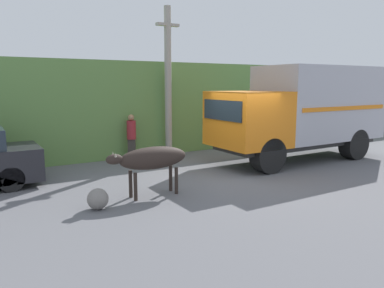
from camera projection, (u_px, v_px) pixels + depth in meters
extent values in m
plane|color=slate|center=(236.00, 175.00, 11.52)|extent=(60.00, 60.00, 0.00)
cube|color=#608C47|center=(137.00, 105.00, 17.64)|extent=(32.00, 6.79, 3.61)
cube|color=#2D2D2D|center=(298.00, 143.00, 13.63)|extent=(6.26, 1.84, 0.18)
cube|color=orange|center=(248.00, 119.00, 12.26)|extent=(2.04, 2.30, 1.79)
cube|color=#232D38|center=(222.00, 110.00, 11.67)|extent=(0.04, 1.96, 0.63)
cube|color=#ADADB7|center=(319.00, 103.00, 13.93)|extent=(4.77, 2.30, 2.66)
cube|color=orange|center=(346.00, 108.00, 12.97)|extent=(4.29, 0.03, 0.14)
cylinder|color=black|center=(268.00, 155.00, 11.72)|extent=(1.13, 0.51, 1.13)
cylinder|color=black|center=(354.00, 144.00, 13.90)|extent=(1.13, 0.51, 1.13)
ellipsoid|color=#2D231E|center=(153.00, 158.00, 9.26)|extent=(1.80, 0.56, 0.56)
ellipsoid|color=#2D231E|center=(114.00, 159.00, 8.73)|extent=(0.42, 0.24, 0.24)
cone|color=#B7AD93|center=(116.00, 155.00, 8.63)|extent=(0.06, 0.06, 0.11)
cone|color=#B7AD93|center=(113.00, 154.00, 8.79)|extent=(0.06, 0.06, 0.11)
cylinder|color=#2D231E|center=(136.00, 187.00, 8.94)|extent=(0.09, 0.09, 0.68)
cylinder|color=#2D231E|center=(131.00, 184.00, 9.20)|extent=(0.09, 0.09, 0.68)
cylinder|color=#2D231E|center=(176.00, 181.00, 9.51)|extent=(0.09, 0.09, 0.68)
cylinder|color=#2D231E|center=(171.00, 178.00, 9.77)|extent=(0.09, 0.09, 0.68)
cylinder|color=black|center=(11.00, 179.00, 9.75)|extent=(0.66, 0.29, 0.66)
cube|color=#38332D|center=(132.00, 149.00, 13.75)|extent=(0.33, 0.29, 0.78)
cylinder|color=maroon|center=(131.00, 130.00, 13.64)|extent=(0.44, 0.44, 0.68)
sphere|color=#A87A56|center=(131.00, 118.00, 13.57)|extent=(0.22, 0.22, 0.22)
cylinder|color=#9E998E|center=(168.00, 83.00, 14.12)|extent=(0.26, 0.26, 5.60)
cube|color=#9E998E|center=(168.00, 25.00, 13.78)|extent=(0.90, 0.21, 0.10)
sphere|color=gray|center=(98.00, 199.00, 8.34)|extent=(0.48, 0.48, 0.48)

